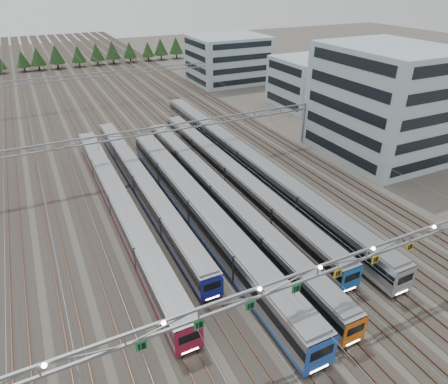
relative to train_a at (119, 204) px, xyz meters
name	(u,v)px	position (x,y,z in m)	size (l,w,h in m)	color
ground	(309,331)	(11.25, -28.21, -2.00)	(400.00, 400.00, 0.00)	#47423A
track_bed	(100,84)	(11.25, 71.79, -0.51)	(54.00, 260.00, 5.42)	#2D2823
train_a	(119,204)	(0.00, 0.00, 0.00)	(2.70, 52.01, 3.51)	black
train_b	(142,184)	(4.50, 4.63, -0.09)	(2.57, 51.09, 3.34)	black
train_c	(199,211)	(9.00, -7.00, 0.31)	(3.16, 51.04, 4.13)	black
train_d	(218,194)	(13.50, -3.39, -0.05)	(2.62, 56.46, 3.41)	black
train_e	(232,175)	(18.00, 0.97, -0.03)	(2.65, 54.24, 3.45)	black
train_f	(245,160)	(22.50, 5.11, 0.12)	(2.87, 68.05, 3.74)	black
gantry_near	(318,274)	(11.20, -28.33, 5.08)	(56.36, 0.61, 8.08)	gray
gantry_mid	(167,134)	(11.25, 11.79, 4.38)	(56.36, 0.36, 8.00)	gray
gantry_far	(109,78)	(11.25, 56.79, 4.38)	(56.36, 0.36, 8.00)	gray
depot_bldg_south	(383,102)	(48.36, 1.42, 7.64)	(18.00, 22.00, 19.29)	#99ACB6
depot_bldg_mid	(307,83)	(54.62, 31.79, 3.88)	(14.00, 16.00, 11.77)	#99ACB6
depot_bldg_north	(228,59)	(48.84, 63.70, 4.73)	(22.00, 18.00, 13.46)	#99ACB6
treeline	(95,53)	(16.65, 106.77, 2.23)	(106.40, 5.60, 7.02)	#332114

